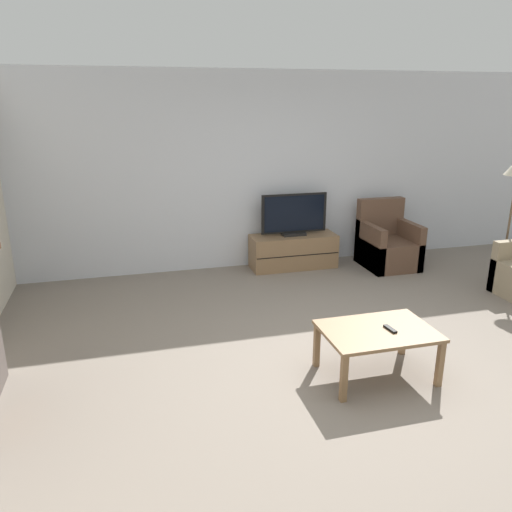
# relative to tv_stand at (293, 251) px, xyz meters

# --- Properties ---
(ground_plane) EXTENTS (24.00, 24.00, 0.00)m
(ground_plane) POSITION_rel_tv_stand_xyz_m (-0.29, -2.66, -0.24)
(ground_plane) COLOR slate
(wall_back) EXTENTS (12.00, 0.06, 2.70)m
(wall_back) POSITION_rel_tv_stand_xyz_m (-0.29, 0.29, 1.11)
(wall_back) COLOR silver
(wall_back) RESTS_ON ground
(tv_stand) EXTENTS (1.22, 0.45, 0.48)m
(tv_stand) POSITION_rel_tv_stand_xyz_m (0.00, 0.00, 0.00)
(tv_stand) COLOR brown
(tv_stand) RESTS_ON ground
(tv) EXTENTS (0.95, 0.18, 0.59)m
(tv) POSITION_rel_tv_stand_xyz_m (0.00, -0.00, 0.52)
(tv) COLOR black
(tv) RESTS_ON tv_stand
(armchair) EXTENTS (0.70, 0.76, 0.94)m
(armchair) POSITION_rel_tv_stand_xyz_m (1.33, -0.29, 0.06)
(armchair) COLOR brown
(armchair) RESTS_ON ground
(coffee_table) EXTENTS (0.95, 0.66, 0.44)m
(coffee_table) POSITION_rel_tv_stand_xyz_m (-0.27, -2.99, 0.15)
(coffee_table) COLOR brown
(coffee_table) RESTS_ON ground
(remote) EXTENTS (0.06, 0.15, 0.02)m
(remote) POSITION_rel_tv_stand_xyz_m (-0.18, -3.02, 0.21)
(remote) COLOR black
(remote) RESTS_ON coffee_table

